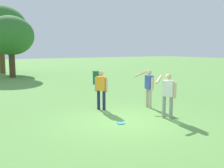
{
  "coord_description": "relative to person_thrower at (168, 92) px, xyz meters",
  "views": [
    {
      "loc": [
        -4.83,
        -7.01,
        2.52
      ],
      "look_at": [
        0.91,
        2.2,
        1.0
      ],
      "focal_mm": 40.0,
      "sensor_mm": 36.0,
      "label": 1
    }
  ],
  "objects": [
    {
      "name": "tree_far_right",
      "position": [
        -2.25,
        16.99,
        2.71
      ],
      "size": [
        4.01,
        4.01,
        5.41
      ],
      "color": "#4C3823",
      "rests_on": "ground"
    },
    {
      "name": "tree_broad_center",
      "position": [
        -2.37,
        21.76,
        3.77
      ],
      "size": [
        5.31,
        5.31,
        7.02
      ],
      "color": "brown",
      "rests_on": "ground"
    },
    {
      "name": "ground_plane",
      "position": [
        -1.61,
        0.51,
        -0.96
      ],
      "size": [
        120.0,
        120.0,
        0.0
      ],
      "primitive_type": "plane",
      "color": "#609947"
    },
    {
      "name": "person_catcher",
      "position": [
        -1.41,
        2.42,
        -0.02
      ],
      "size": [
        0.38,
        0.54,
        1.64
      ],
      "color": "#1E234C",
      "rests_on": "ground"
    },
    {
      "name": "person_thrower",
      "position": [
        0.0,
        0.0,
        0.0
      ],
      "size": [
        0.83,
        0.54,
        1.64
      ],
      "color": "gray",
      "rests_on": "ground"
    },
    {
      "name": "frisbee",
      "position": [
        -1.82,
        0.35,
        -0.95
      ],
      "size": [
        0.29,
        0.29,
        0.03
      ],
      "primitive_type": "cylinder",
      "color": "#2D9EDB",
      "rests_on": "ground"
    },
    {
      "name": "trash_can_beside_table",
      "position": [
        2.12,
        9.35,
        -0.48
      ],
      "size": [
        0.59,
        0.59,
        0.96
      ],
      "color": "#1E663D",
      "rests_on": "ground"
    },
    {
      "name": "person_bystander",
      "position": [
        0.53,
        1.69,
        0.0
      ],
      "size": [
        0.65,
        0.71,
        1.64
      ],
      "color": "#B7AD93",
      "rests_on": "ground"
    }
  ]
}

